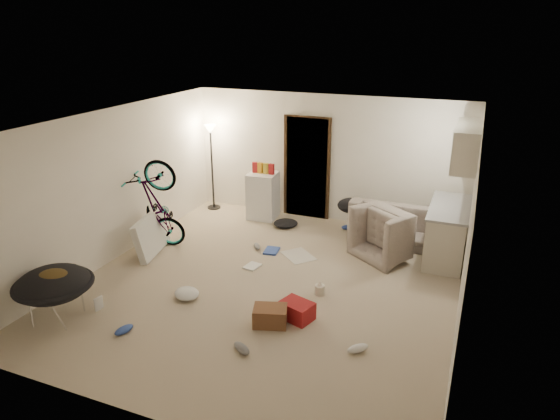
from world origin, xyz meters
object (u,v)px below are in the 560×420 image
at_px(armchair, 394,237).
at_px(drink_case_a, 270,316).
at_px(sofa, 402,226).
at_px(bicycle, 159,224).
at_px(kitchen_counter, 447,233).
at_px(drink_case_b, 297,310).
at_px(saucer_chair, 55,291).
at_px(juicer, 320,289).
at_px(floor_lamp, 211,149).
at_px(mini_fridge, 263,196).
at_px(tv_box, 151,235).

height_order(armchair, drink_case_a, armchair).
relative_size(sofa, bicycle, 1.12).
xyz_separation_m(kitchen_counter, drink_case_b, (-1.69, -2.73, -0.32)).
distance_m(armchair, saucer_chair, 5.33).
xyz_separation_m(kitchen_counter, saucer_chair, (-4.66, -3.94, -0.01)).
bearing_deg(juicer, kitchen_counter, 51.52).
distance_m(floor_lamp, mini_fridge, 1.47).
xyz_separation_m(floor_lamp, mini_fridge, (1.21, -0.10, -0.84)).
bearing_deg(mini_fridge, tv_box, -119.94).
xyz_separation_m(sofa, tv_box, (-3.93, -2.17, 0.06)).
height_order(floor_lamp, drink_case_a, floor_lamp).
bearing_deg(juicer, bicycle, 170.37).
distance_m(drink_case_b, juicer, 0.74).
relative_size(bicycle, tv_box, 1.67).
bearing_deg(floor_lamp, bicycle, -87.30).
height_order(sofa, saucer_chair, saucer_chair).
distance_m(floor_lamp, bicycle, 2.30).
relative_size(mini_fridge, juicer, 4.42).
height_order(bicycle, drink_case_b, bicycle).
bearing_deg(drink_case_b, juicer, 100.82).
relative_size(armchair, juicer, 4.64).
height_order(kitchen_counter, tv_box, kitchen_counter).
distance_m(floor_lamp, saucer_chair, 4.68).
relative_size(kitchen_counter, sofa, 0.80).
bearing_deg(armchair, floor_lamp, 22.91).
bearing_deg(bicycle, drink_case_a, -127.72).
height_order(saucer_chair, drink_case_a, saucer_chair).
xyz_separation_m(drink_case_a, drink_case_b, (0.28, 0.26, -0.00)).
distance_m(kitchen_counter, armchair, 0.87).
relative_size(armchair, mini_fridge, 1.05).
xyz_separation_m(saucer_chair, drink_case_b, (2.97, 1.21, -0.31)).
bearing_deg(drink_case_b, bicycle, 175.58).
distance_m(bicycle, drink_case_a, 3.17).
bearing_deg(saucer_chair, sofa, 48.67).
height_order(sofa, drink_case_a, sofa).
distance_m(sofa, bicycle, 4.38).
distance_m(armchair, drink_case_b, 2.66).
bearing_deg(mini_fridge, kitchen_counter, -12.61).
bearing_deg(drink_case_a, juicer, 51.85).
bearing_deg(kitchen_counter, drink_case_a, -123.29).
bearing_deg(drink_case_b, armchair, 89.31).
xyz_separation_m(bicycle, saucer_chair, (0.07, -2.47, -0.01)).
distance_m(saucer_chair, drink_case_a, 2.87).
xyz_separation_m(bicycle, drink_case_b, (3.04, -1.26, -0.32)).
distance_m(armchair, tv_box, 4.17).
bearing_deg(saucer_chair, drink_case_a, 19.36).
bearing_deg(saucer_chair, drink_case_b, 22.09).
distance_m(kitchen_counter, mini_fridge, 3.66).
distance_m(floor_lamp, drink_case_b, 4.77).
xyz_separation_m(sofa, armchair, (-0.04, -0.68, 0.05)).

